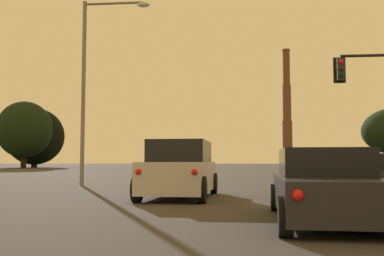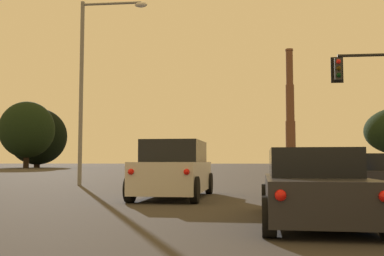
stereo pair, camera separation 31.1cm
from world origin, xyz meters
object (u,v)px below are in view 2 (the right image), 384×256
at_px(hatchback_right_lane_front, 370,177).
at_px(sedan_center_lane_second, 313,187).
at_px(suv_left_lane_front, 175,170).
at_px(street_lamp, 91,72).
at_px(smokestack, 290,119).

relative_size(hatchback_right_lane_front, sedan_center_lane_second, 0.87).
xyz_separation_m(suv_left_lane_front, street_lamp, (-5.29, 7.03, 4.79)).
height_order(hatchback_right_lane_front, street_lamp, street_lamp).
bearing_deg(suv_left_lane_front, hatchback_right_lane_front, 12.93).
xyz_separation_m(suv_left_lane_front, sedan_center_lane_second, (3.55, -5.63, -0.23)).
relative_size(suv_left_lane_front, sedan_center_lane_second, 1.04).
bearing_deg(hatchback_right_lane_front, street_lamp, 156.56).
xyz_separation_m(hatchback_right_lane_front, smokestack, (15.37, 162.88, 17.38)).
height_order(hatchback_right_lane_front, sedan_center_lane_second, hatchback_right_lane_front).
xyz_separation_m(sedan_center_lane_second, street_lamp, (-8.84, 12.66, 5.02)).
bearing_deg(hatchback_right_lane_front, sedan_center_lane_second, -111.00).
bearing_deg(street_lamp, suv_left_lane_front, -53.05).
relative_size(hatchback_right_lane_front, suv_left_lane_front, 0.84).
height_order(sedan_center_lane_second, street_lamp, street_lamp).
distance_m(suv_left_lane_front, sedan_center_lane_second, 6.66).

